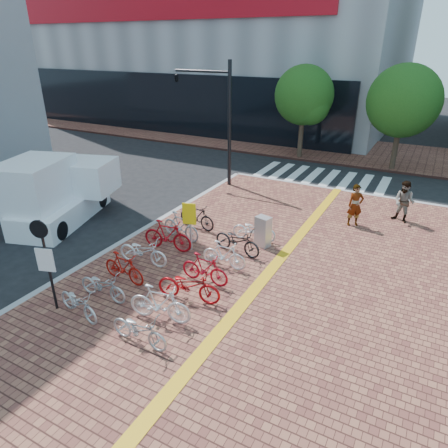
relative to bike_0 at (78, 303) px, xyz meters
The scene contains 26 objects.
ground 3.08m from the bike_0, 52.16° to the left, with size 120.00×120.00×0.00m, color black.
kerb_north 15.19m from the bike_0, 71.36° to the left, with size 14.00×0.25×0.15m, color gray.
far_sidewalk 23.47m from the bike_0, 85.47° to the left, with size 70.00×8.00×0.15m, color brown.
crosswalk 16.57m from the bike_0, 81.83° to the left, with size 7.50×4.00×0.01m.
street_trees 21.29m from the bike_0, 70.84° to the left, with size 16.20×4.60×6.35m.
bike_0 is the anchor object (origin of this frame).
bike_1 0.98m from the bike_0, 90.95° to the left, with size 0.60×1.73×0.91m, color #B0AFB4.
bike_2 2.03m from the bike_0, 93.01° to the left, with size 0.48×1.68×1.01m, color #B2140C.
bike_3 3.23m from the bike_0, 94.92° to the left, with size 0.66×1.90×1.00m, color white.
bike_4 4.50m from the bike_0, 91.80° to the left, with size 0.55×1.95×1.17m, color #B60D16.
bike_5 5.52m from the bike_0, 92.38° to the left, with size 0.51×1.81×1.09m, color silver.
bike_6 6.65m from the bike_0, 91.69° to the left, with size 0.50×1.77×1.06m, color black.
bike_7 2.26m from the bike_0, ahead, with size 0.60×1.73×0.91m, color #A2A2A7.
bike_8 2.35m from the bike_0, 23.64° to the left, with size 0.52×1.85×1.11m, color silver.
bike_9 3.16m from the bike_0, 42.51° to the left, with size 0.69×1.99×1.05m, color #9D0B0F.
bike_10 3.91m from the bike_0, 54.96° to the left, with size 0.48×1.69×1.02m, color #A80C1B.
bike_11 4.94m from the bike_0, 61.78° to the left, with size 0.46×1.62×0.97m, color white.
bike_12 5.96m from the bike_0, 67.57° to the left, with size 0.67×1.92×1.01m, color black.
bike_13 7.16m from the bike_0, 70.53° to the left, with size 0.61×1.74×0.91m, color white.
pedestrian_a 11.52m from the bike_0, 61.31° to the left, with size 0.66×0.43×1.81m, color gray.
pedestrian_b 13.59m from the bike_0, 57.53° to the left, with size 0.89×0.69×1.83m, color #535A6A.
utility_box 7.10m from the bike_0, 66.18° to the left, with size 0.55×0.40×1.19m, color silver.
yellow_sign 5.01m from the bike_0, 82.71° to the left, with size 0.50×0.18×1.88m.
notice_sign 1.62m from the bike_0, behind, with size 0.52×0.20×2.86m.
traffic_light_pole 13.35m from the bike_0, 104.20° to the left, with size 3.44×1.33×6.40m.
box_truck 7.72m from the bike_0, 142.21° to the left, with size 3.58×5.43×2.90m.
Camera 1 is at (6.19, -8.65, 7.28)m, focal length 32.00 mm.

